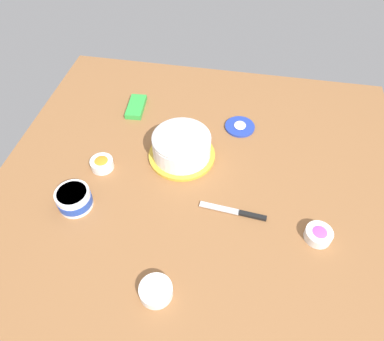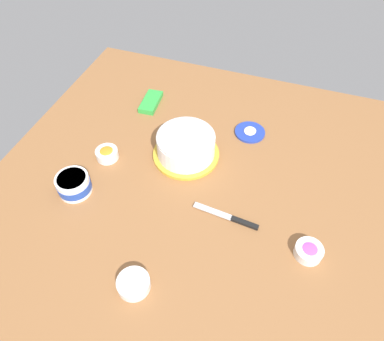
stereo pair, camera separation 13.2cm
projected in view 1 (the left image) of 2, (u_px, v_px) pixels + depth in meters
The scene contains 9 objects.
ground_plane at pixel (198, 188), 1.31m from camera, with size 1.54×1.54×0.00m, color #936038.
frosted_cake at pixel (182, 146), 1.37m from camera, with size 0.26×0.26×0.12m.
frosting_tub at pixel (74, 199), 1.23m from camera, with size 0.12×0.12×0.07m.
frosting_tub_lid at pixel (240, 127), 1.52m from camera, with size 0.13×0.13×0.02m.
spreading_knife at pixel (239, 212), 1.23m from camera, with size 0.04×0.24×0.01m.
sprinkle_bowl_rainbow at pixel (319, 234), 1.16m from camera, with size 0.09×0.09×0.04m.
sprinkle_bowl_yellow at pixel (156, 291), 1.04m from camera, with size 0.10×0.10×0.04m.
sprinkle_bowl_orange at pixel (102, 163), 1.36m from camera, with size 0.09×0.09×0.04m.
candy_box_lower at pixel (136, 107), 1.60m from camera, with size 0.15×0.07×0.02m, color green.
Camera 1 is at (-0.79, -0.12, 1.04)m, focal length 33.32 mm.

